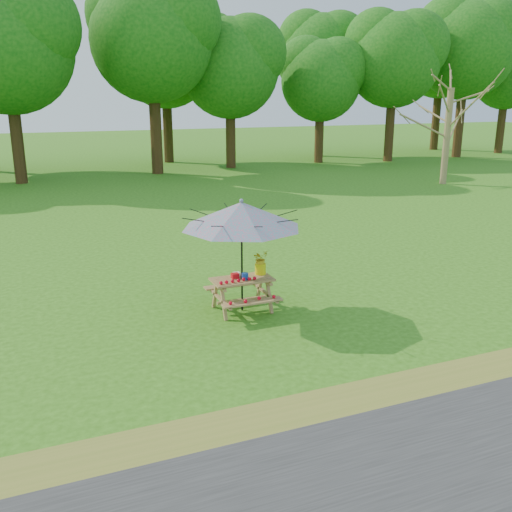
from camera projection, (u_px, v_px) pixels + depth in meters
name	position (u px, v px, depth m)	size (l,w,h in m)	color
ground	(477.00, 297.00, 12.18)	(120.00, 120.00, 0.00)	#2E6513
treeline	(186.00, 17.00, 29.53)	(60.00, 12.00, 16.00)	#0F5710
bare_tree	(455.00, 46.00, 25.71)	(6.57, 6.57, 10.30)	olive
picnic_table	(242.00, 295.00, 11.35)	(1.20, 1.32, 0.67)	#9D6546
patio_umbrella	(242.00, 215.00, 10.90)	(2.47, 2.47, 2.27)	black
produce_bins	(240.00, 276.00, 11.26)	(0.29, 0.41, 0.13)	red
tomatoes_row	(238.00, 280.00, 11.03)	(0.77, 0.13, 0.07)	red
flower_bucket	(260.00, 261.00, 11.47)	(0.37, 0.35, 0.50)	yellow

